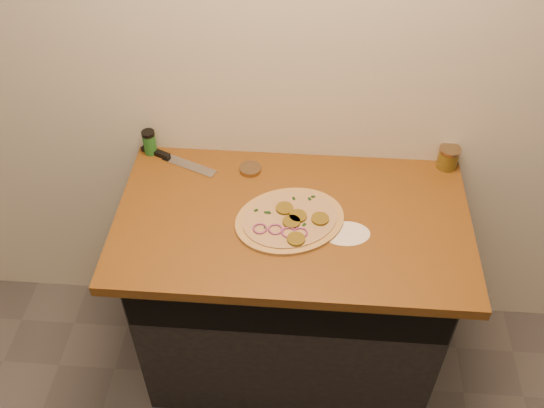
# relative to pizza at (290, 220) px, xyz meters

# --- Properties ---
(cabinet) EXTENTS (1.10, 0.60, 0.86)m
(cabinet) POSITION_rel_pizza_xyz_m (0.01, 0.06, -0.48)
(cabinet) COLOR black
(cabinet) RESTS_ON ground
(countertop) EXTENTS (1.20, 0.70, 0.04)m
(countertop) POSITION_rel_pizza_xyz_m (0.01, 0.03, -0.03)
(countertop) COLOR brown
(countertop) RESTS_ON cabinet
(pizza) EXTENTS (0.48, 0.48, 0.02)m
(pizza) POSITION_rel_pizza_xyz_m (0.00, 0.00, 0.00)
(pizza) COLOR tan
(pizza) RESTS_ON countertop
(chefs_knife) EXTENTS (0.30, 0.16, 0.02)m
(chefs_knife) POSITION_rel_pizza_xyz_m (-0.46, 0.29, -0.00)
(chefs_knife) COLOR #B7BAC1
(chefs_knife) RESTS_ON countertop
(mason_jar_lid) EXTENTS (0.10, 0.10, 0.02)m
(mason_jar_lid) POSITION_rel_pizza_xyz_m (-0.16, 0.25, -0.00)
(mason_jar_lid) COLOR #8E7453
(mason_jar_lid) RESTS_ON countertop
(salsa_jar) EXTENTS (0.08, 0.08, 0.08)m
(salsa_jar) POSITION_rel_pizza_xyz_m (0.56, 0.33, 0.03)
(salsa_jar) COLOR maroon
(salsa_jar) RESTS_ON countertop
(spice_shaker) EXTENTS (0.05, 0.05, 0.10)m
(spice_shaker) POSITION_rel_pizza_xyz_m (-0.54, 0.32, 0.04)
(spice_shaker) COLOR #216927
(spice_shaker) RESTS_ON countertop
(flour_spill) EXTENTS (0.17, 0.17, 0.00)m
(flour_spill) POSITION_rel_pizza_xyz_m (0.19, -0.04, -0.01)
(flour_spill) COLOR silver
(flour_spill) RESTS_ON countertop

